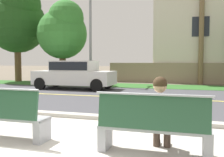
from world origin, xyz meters
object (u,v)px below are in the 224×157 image
object	(u,v)px
bench_left	(2,116)
bench_right	(153,127)
shade_tree_left	(63,30)
car_white_near	(74,73)
streetlamp	(92,24)
shade_tree_far_left	(18,20)
seated_person_white	(160,112)

from	to	relation	value
bench_left	bench_right	size ratio (longest dim) A/B	1.00
bench_right	shade_tree_left	distance (m)	14.31
bench_left	car_white_near	distance (m)	9.11
car_white_near	streetlamp	world-z (taller)	streetlamp
bench_right	shade_tree_far_left	distance (m)	17.63
bench_right	seated_person_white	distance (m)	0.29
bench_left	shade_tree_far_left	xyz separation A→B (m)	(-8.96, 12.43, 4.14)
seated_person_white	bench_right	bearing A→B (deg)	-118.62
seated_person_white	car_white_near	distance (m)	10.20
car_white_near	shade_tree_left	size ratio (longest dim) A/B	0.78
streetlamp	bench_left	bearing A→B (deg)	-76.78
bench_left	bench_right	bearing A→B (deg)	0.00
bench_right	car_white_near	distance (m)	10.30
bench_right	shade_tree_far_left	xyz separation A→B (m)	(-11.81, 12.43, 4.14)
shade_tree_far_left	shade_tree_left	xyz separation A→B (m)	(4.13, -0.76, -1.02)
seated_person_white	shade_tree_far_left	size ratio (longest dim) A/B	0.18
bench_left	car_white_near	bearing A→B (deg)	106.87
bench_right	seated_person_white	size ratio (longest dim) A/B	1.41
bench_left	streetlamp	bearing A→B (deg)	103.22
bench_right	streetlamp	xyz separation A→B (m)	(-5.51, 11.34, 3.38)
bench_left	seated_person_white	bearing A→B (deg)	3.31
seated_person_white	shade_tree_far_left	xyz separation A→B (m)	(-11.90, 12.26, 3.92)
car_white_near	streetlamp	xyz separation A→B (m)	(-0.02, 2.63, 2.98)
shade_tree_left	shade_tree_far_left	bearing A→B (deg)	169.58
seated_person_white	shade_tree_left	size ratio (longest dim) A/B	0.23
car_white_near	shade_tree_left	distance (m)	4.58
seated_person_white	streetlamp	distance (m)	12.89
bench_left	seated_person_white	distance (m)	2.95
bench_left	streetlamp	size ratio (longest dim) A/B	0.27
streetlamp	shade_tree_left	world-z (taller)	streetlamp
bench_left	shade_tree_far_left	distance (m)	15.87
bench_left	streetlamp	distance (m)	12.13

